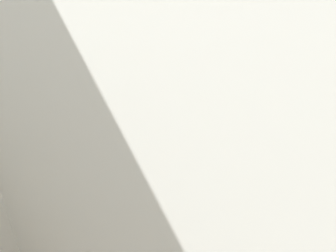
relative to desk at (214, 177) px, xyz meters
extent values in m
plane|color=brown|center=(-0.34, 0.03, -0.41)|extent=(6.00, 6.00, 0.00)
cube|color=silver|center=(-0.34, 0.42, 0.89)|extent=(6.00, 0.05, 2.60)
cube|color=silver|center=(-0.07, 0.39, 0.89)|extent=(0.90, 0.01, 0.80)
cube|color=silver|center=(-1.09, 0.03, 0.89)|extent=(0.05, 6.00, 2.60)
cube|color=#381E14|center=(-0.34, 0.03, 0.33)|extent=(1.35, 0.70, 0.03)
cube|color=#381E14|center=(0.32, 0.03, -0.05)|extent=(0.02, 0.65, 0.72)
cube|color=#321B12|center=(0.11, -0.01, -0.05)|extent=(0.40, 0.60, 0.69)
cube|color=teal|center=(-0.37, 0.12, 0.35)|extent=(0.17, 0.14, 0.03)
cube|color=#338C4C|center=(-0.36, 0.13, 0.38)|extent=(0.18, 0.16, 0.03)
cube|color=beige|center=(-0.36, 0.13, 0.42)|extent=(0.21, 0.18, 0.04)
cube|color=beige|center=(-0.35, 0.11, 0.46)|extent=(0.21, 0.14, 0.04)
cube|color=#2672B2|center=(-0.35, 0.12, 0.50)|extent=(0.23, 0.20, 0.03)
cube|color=beige|center=(-0.36, 0.12, 0.52)|extent=(0.17, 0.18, 0.03)
cube|color=black|center=(-0.35, 0.11, 0.55)|extent=(0.21, 0.13, 0.02)
cube|color=white|center=(-0.49, -0.12, 0.36)|extent=(0.22, 0.18, 0.04)
cube|color=#2672B2|center=(-0.49, -0.11, 0.40)|extent=(0.20, 0.16, 0.04)
cube|color=beige|center=(-0.49, -0.11, 0.43)|extent=(0.17, 0.13, 0.03)
cube|color=beige|center=(-0.48, -0.11, 0.46)|extent=(0.20, 0.14, 0.03)
cube|color=white|center=(-0.48, -0.11, 0.50)|extent=(0.19, 0.17, 0.04)
cube|color=#338C4C|center=(0.05, 0.01, 0.35)|extent=(0.18, 0.15, 0.02)
cube|color=orange|center=(0.04, 0.01, 0.38)|extent=(0.18, 0.18, 0.03)
cube|color=orange|center=(0.04, 0.02, 0.41)|extent=(0.25, 0.20, 0.04)
cube|color=#338C4C|center=(0.06, 0.01, 0.45)|extent=(0.23, 0.13, 0.04)
cube|color=#2D2D33|center=(-0.36, 0.12, 0.56)|extent=(0.31, 0.23, 0.01)
cube|color=#2D2D33|center=(-0.36, 0.27, 0.68)|extent=(0.31, 0.08, 0.22)
cube|color=#59A5E5|center=(-0.36, 0.26, 0.68)|extent=(0.28, 0.06, 0.19)
cube|color=black|center=(-0.49, -0.10, 0.53)|extent=(0.43, 0.16, 0.02)
ellipsoid|color=#A5A8AD|center=(-0.11, 0.00, 0.36)|extent=(0.06, 0.10, 0.04)
cylinder|color=#B23F33|center=(-0.83, 0.03, 0.39)|extent=(0.08, 0.08, 0.10)
torus|color=#B23F33|center=(-0.78, 0.03, 0.40)|extent=(0.05, 0.01, 0.05)
cube|color=black|center=(-0.28, -0.20, 0.35)|extent=(0.07, 0.14, 0.01)
camera|label=1|loc=(-1.45, -0.99, 1.40)|focal=36.90mm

